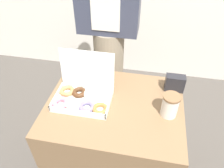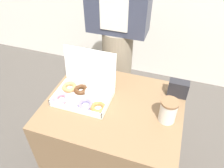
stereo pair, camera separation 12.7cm
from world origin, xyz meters
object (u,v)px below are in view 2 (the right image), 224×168
Objects in this scene: napkin_holder at (178,89)px; person_customer at (118,26)px; donut_box at (82,92)px; coffee_cup at (168,111)px.

person_customer is (-0.50, 0.35, 0.18)m from napkin_holder.
donut_box is 0.59m from napkin_holder.
donut_box is at bearing -159.84° from napkin_holder.
person_customer reaches higher than napkin_holder.
donut_box is at bearing 177.88° from coffee_cup.
person_customer is at bearing 129.20° from coffee_cup.
napkin_holder is 0.63m from person_customer.
coffee_cup is at bearing -2.12° from donut_box.
coffee_cup is at bearing -98.71° from napkin_holder.
person_customer is at bearing 84.01° from donut_box.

